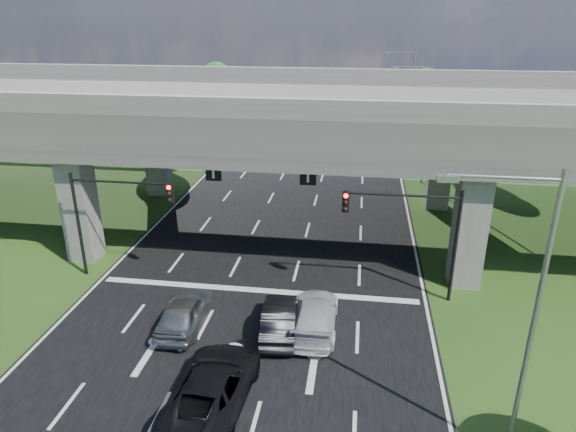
% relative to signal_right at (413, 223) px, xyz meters
% --- Properties ---
extents(ground, '(160.00, 160.00, 0.00)m').
position_rel_signal_right_xyz_m(ground, '(-7.82, -3.94, -4.19)').
color(ground, '#254115').
rests_on(ground, ground).
extents(road, '(18.00, 120.00, 0.03)m').
position_rel_signal_right_xyz_m(road, '(-7.82, 6.06, -4.17)').
color(road, black).
rests_on(road, ground).
extents(overpass, '(80.00, 15.00, 10.00)m').
position_rel_signal_right_xyz_m(overpass, '(-7.82, 8.06, 3.73)').
color(overpass, '#373432').
rests_on(overpass, ground).
extents(warehouse, '(20.00, 10.00, 4.00)m').
position_rel_signal_right_xyz_m(warehouse, '(-33.82, 31.06, -2.19)').
color(warehouse, '#9E9E99').
rests_on(warehouse, ground).
extents(signal_right, '(5.76, 0.54, 6.00)m').
position_rel_signal_right_xyz_m(signal_right, '(0.00, 0.00, 0.00)').
color(signal_right, black).
rests_on(signal_right, ground).
extents(signal_left, '(5.76, 0.54, 6.00)m').
position_rel_signal_right_xyz_m(signal_left, '(-15.65, 0.00, 0.00)').
color(signal_left, black).
rests_on(signal_left, ground).
extents(streetlight_near, '(3.38, 0.25, 10.00)m').
position_rel_signal_right_xyz_m(streetlight_near, '(2.27, -9.94, 1.66)').
color(streetlight_near, gray).
rests_on(streetlight_near, ground).
extents(streetlight_far, '(3.38, 0.25, 10.00)m').
position_rel_signal_right_xyz_m(streetlight_far, '(2.27, 20.06, 1.66)').
color(streetlight_far, gray).
rests_on(streetlight_far, ground).
extents(streetlight_beyond, '(3.38, 0.25, 10.00)m').
position_rel_signal_right_xyz_m(streetlight_beyond, '(2.27, 36.06, 1.66)').
color(streetlight_beyond, gray).
rests_on(streetlight_beyond, ground).
extents(tree_left_near, '(4.50, 4.50, 7.80)m').
position_rel_signal_right_xyz_m(tree_left_near, '(-21.78, 22.06, 0.63)').
color(tree_left_near, black).
rests_on(tree_left_near, ground).
extents(tree_left_mid, '(3.91, 3.90, 6.76)m').
position_rel_signal_right_xyz_m(tree_left_mid, '(-24.78, 30.06, -0.01)').
color(tree_left_mid, black).
rests_on(tree_left_mid, ground).
extents(tree_left_far, '(4.80, 4.80, 8.32)m').
position_rel_signal_right_xyz_m(tree_left_far, '(-20.78, 38.06, 0.95)').
color(tree_left_far, black).
rests_on(tree_left_far, ground).
extents(tree_right_near, '(4.20, 4.20, 7.28)m').
position_rel_signal_right_xyz_m(tree_right_near, '(5.22, 24.06, 0.31)').
color(tree_right_near, black).
rests_on(tree_right_near, ground).
extents(tree_right_mid, '(3.91, 3.90, 6.76)m').
position_rel_signal_right_xyz_m(tree_right_mid, '(8.22, 32.06, -0.01)').
color(tree_right_mid, black).
rests_on(tree_right_mid, ground).
extents(tree_right_far, '(4.50, 4.50, 7.80)m').
position_rel_signal_right_xyz_m(tree_right_far, '(4.22, 40.06, 0.63)').
color(tree_right_far, black).
rests_on(tree_right_far, ground).
extents(car_silver, '(1.90, 4.59, 1.55)m').
position_rel_signal_right_xyz_m(car_silver, '(-10.49, -4.21, -3.38)').
color(car_silver, '#93969A').
rests_on(car_silver, road).
extents(car_dark, '(1.95, 4.49, 1.44)m').
position_rel_signal_right_xyz_m(car_dark, '(-6.02, -4.13, -3.44)').
color(car_dark, black).
rests_on(car_dark, road).
extents(car_white, '(2.13, 5.08, 1.46)m').
position_rel_signal_right_xyz_m(car_white, '(-4.43, -3.56, -3.42)').
color(car_white, '#BBBBBB').
rests_on(car_white, road).
extents(car_trailing, '(2.95, 5.86, 1.59)m').
position_rel_signal_right_xyz_m(car_trailing, '(-7.75, -9.07, -3.36)').
color(car_trailing, black).
rests_on(car_trailing, road).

